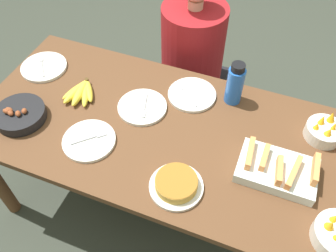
# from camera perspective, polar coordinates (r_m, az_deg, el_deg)

# --- Properties ---
(ground_plane) EXTENTS (14.00, 14.00, 0.00)m
(ground_plane) POSITION_cam_1_polar(r_m,az_deg,el_deg) (2.23, 0.00, -12.35)
(ground_plane) COLOR #383D33
(dining_table) EXTENTS (1.84, 0.85, 0.71)m
(dining_table) POSITION_cam_1_polar(r_m,az_deg,el_deg) (1.70, 0.00, -2.54)
(dining_table) COLOR brown
(dining_table) RESTS_ON ground_plane
(banana_bunch) EXTENTS (0.17, 0.20, 0.04)m
(banana_bunch) POSITION_cam_1_polar(r_m,az_deg,el_deg) (1.83, -13.75, 5.39)
(banana_bunch) COLOR yellow
(banana_bunch) RESTS_ON dining_table
(melon_tray) EXTENTS (0.32, 0.21, 0.10)m
(melon_tray) POSITION_cam_1_polar(r_m,az_deg,el_deg) (1.54, 17.16, -6.70)
(melon_tray) COLOR silver
(melon_tray) RESTS_ON dining_table
(skillet) EXTENTS (0.37, 0.24, 0.08)m
(skillet) POSITION_cam_1_polar(r_m,az_deg,el_deg) (1.80, -22.77, 1.72)
(skillet) COLOR black
(skillet) RESTS_ON dining_table
(frittata_plate_center) EXTENTS (0.22, 0.22, 0.06)m
(frittata_plate_center) POSITION_cam_1_polar(r_m,az_deg,el_deg) (1.44, 1.34, -9.34)
(frittata_plate_center) COLOR silver
(frittata_plate_center) RESTS_ON dining_table
(empty_plate_near_front) EXTENTS (0.24, 0.24, 0.02)m
(empty_plate_near_front) POSITION_cam_1_polar(r_m,az_deg,el_deg) (1.72, -4.14, 3.06)
(empty_plate_near_front) COLOR silver
(empty_plate_near_front) RESTS_ON dining_table
(empty_plate_far_left) EXTENTS (0.24, 0.24, 0.02)m
(empty_plate_far_left) POSITION_cam_1_polar(r_m,az_deg,el_deg) (2.04, -19.27, 8.93)
(empty_plate_far_left) COLOR silver
(empty_plate_far_left) RESTS_ON dining_table
(empty_plate_far_right) EXTENTS (0.24, 0.24, 0.02)m
(empty_plate_far_right) POSITION_cam_1_polar(r_m,az_deg,el_deg) (1.78, 3.85, 5.05)
(empty_plate_far_right) COLOR silver
(empty_plate_far_right) RESTS_ON dining_table
(empty_plate_mid_edge) EXTENTS (0.24, 0.24, 0.02)m
(empty_plate_mid_edge) POSITION_cam_1_polar(r_m,az_deg,el_deg) (1.62, -12.54, -2.30)
(empty_plate_mid_edge) COLOR silver
(empty_plate_mid_edge) RESTS_ON dining_table
(fruit_bowl_citrus) EXTENTS (0.17, 0.17, 0.12)m
(fruit_bowl_citrus) POSITION_cam_1_polar(r_m,az_deg,el_deg) (1.73, 23.77, -0.68)
(fruit_bowl_citrus) COLOR silver
(fruit_bowl_citrus) RESTS_ON dining_table
(water_bottle) EXTENTS (0.08, 0.08, 0.22)m
(water_bottle) POSITION_cam_1_polar(r_m,az_deg,el_deg) (1.72, 10.69, 6.64)
(water_bottle) COLOR blue
(water_bottle) RESTS_ON dining_table
(person_figure) EXTENTS (0.41, 0.41, 1.15)m
(person_figure) POSITION_cam_1_polar(r_m,az_deg,el_deg) (2.30, 3.74, 8.81)
(person_figure) COLOR black
(person_figure) RESTS_ON ground_plane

